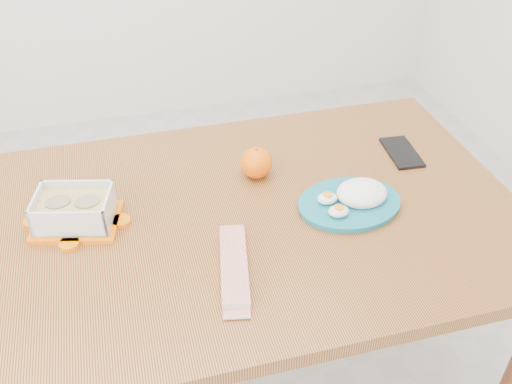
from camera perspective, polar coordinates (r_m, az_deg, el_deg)
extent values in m
plane|color=#B7B7B2|center=(2.09, -5.74, -15.63)|extent=(3.50, 3.50, 0.00)
cube|color=olive|center=(1.46, 0.00, -2.49)|extent=(1.35, 0.90, 0.04)
cylinder|color=brown|center=(2.00, -20.45, -6.64)|extent=(0.06, 0.06, 0.71)
cylinder|color=brown|center=(2.17, 13.07, -0.98)|extent=(0.06, 0.06, 0.71)
cube|color=orange|center=(1.47, -17.44, -2.86)|extent=(0.24, 0.20, 0.01)
cube|color=silver|center=(1.45, -17.76, -1.55)|extent=(0.21, 0.17, 0.07)
cube|color=tan|center=(1.45, -17.70, -1.77)|extent=(0.19, 0.16, 0.05)
cylinder|color=#9A9064|center=(1.45, -19.15, -1.22)|extent=(0.07, 0.07, 0.02)
cylinder|color=#9A9064|center=(1.43, -16.49, -1.21)|extent=(0.07, 0.07, 0.02)
sphere|color=orange|center=(1.55, 0.05, 2.94)|extent=(0.09, 0.09, 0.09)
cylinder|color=#176B7F|center=(1.48, 9.30, -1.21)|extent=(0.28, 0.28, 0.02)
ellipsoid|color=white|center=(1.47, 10.59, 0.27)|extent=(0.14, 0.12, 0.06)
ellipsoid|color=white|center=(1.45, 7.15, -0.65)|extent=(0.05, 0.04, 0.03)
ellipsoid|color=white|center=(1.42, 8.25, -1.92)|extent=(0.05, 0.04, 0.03)
cube|color=red|center=(1.29, -2.21, -7.43)|extent=(0.10, 0.25, 0.02)
cube|color=black|center=(1.71, 14.37, 3.87)|extent=(0.09, 0.17, 0.01)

